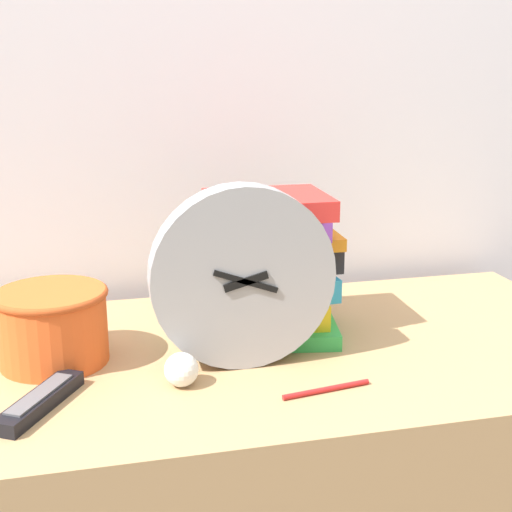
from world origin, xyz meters
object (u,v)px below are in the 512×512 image
desk_clock (243,277)px  basket (52,323)px  crumpled_paper_ball (181,370)px  book_stack (268,266)px  pen (326,389)px  tv_remote (40,401)px

desk_clock → basket: 0.30m
basket → crumpled_paper_ball: bearing=-35.9°
book_stack → pen: 0.27m
tv_remote → pen: tv_remote is taller
desk_clock → tv_remote: size_ratio=1.73×
crumpled_paper_ball → desk_clock: bearing=27.5°
desk_clock → pen: bearing=-52.4°
crumpled_paper_ball → book_stack: bearing=45.3°
basket → crumpled_paper_ball: basket is taller
book_stack → tv_remote: 0.43m
book_stack → pen: (0.02, -0.24, -0.11)m
basket → tv_remote: (-0.01, -0.16, -0.05)m
tv_remote → pen: (0.39, -0.04, -0.01)m
basket → pen: basket is taller
desk_clock → book_stack: bearing=59.8°
pen → basket: bearing=152.2°
basket → crumpled_paper_ball: 0.23m
tv_remote → pen: size_ratio=1.21×
book_stack → tv_remote: book_stack is taller
desk_clock → crumpled_paper_ball: size_ratio=5.62×
basket → tv_remote: size_ratio=1.07×
basket → tv_remote: 0.17m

